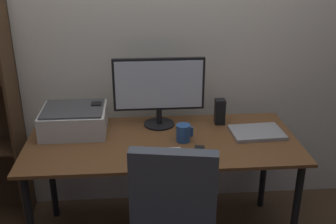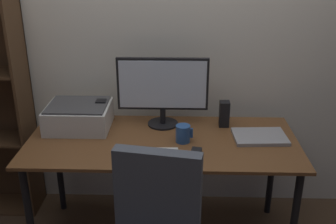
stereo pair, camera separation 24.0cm
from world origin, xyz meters
TOP-DOWN VIEW (x-y plane):
  - back_wall at (0.00, 0.54)m, footprint 6.40×0.10m
  - desk at (0.00, 0.00)m, footprint 1.65×0.73m
  - monitor at (-0.01, 0.22)m, footprint 0.58×0.20m
  - keyboard at (-0.05, -0.19)m, footprint 0.29×0.12m
  - mouse at (0.20, -0.20)m, footprint 0.07×0.11m
  - coffee_mug at (0.13, -0.02)m, footprint 0.10×0.09m
  - laptop at (0.60, 0.04)m, footprint 0.33×0.25m
  - speaker_left at (-0.41, 0.22)m, footprint 0.06×0.07m
  - speaker_right at (0.39, 0.22)m, footprint 0.06×0.07m
  - printer at (-0.55, 0.17)m, footprint 0.40×0.34m

SIDE VIEW (x-z plane):
  - desk at x=0.00m, z-range 0.29..1.03m
  - keyboard at x=-0.05m, z-range 0.74..0.76m
  - laptop at x=0.60m, z-range 0.74..0.76m
  - mouse at x=0.20m, z-range 0.74..0.77m
  - coffee_mug at x=0.13m, z-range 0.74..0.85m
  - printer at x=-0.55m, z-range 0.74..0.90m
  - speaker_left at x=-0.41m, z-range 0.74..0.91m
  - speaker_right at x=0.39m, z-range 0.74..0.91m
  - monitor at x=-0.01m, z-range 0.77..1.23m
  - back_wall at x=0.00m, z-range 0.00..2.60m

